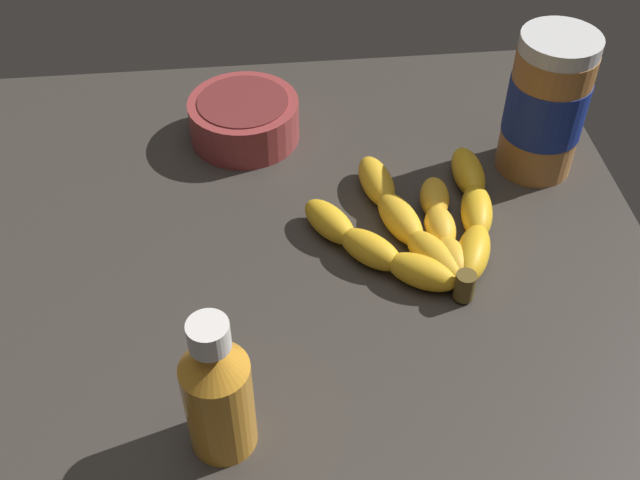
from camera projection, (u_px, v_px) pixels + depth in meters
ground_plane at (290, 261)px, 82.84cm from camera, size 70.87×74.81×3.38cm
banana_bunch at (423, 225)px, 81.81cm from camera, size 21.74×21.34×3.33cm
peanut_butter_jar at (546, 105)px, 85.70cm from camera, size 8.68×8.68×16.60cm
honey_bottle at (218, 392)px, 61.21cm from camera, size 5.51×5.51×14.76cm
small_bowl at (244, 118)px, 93.42cm from camera, size 12.98×12.98×5.15cm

